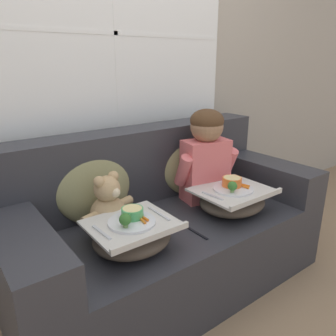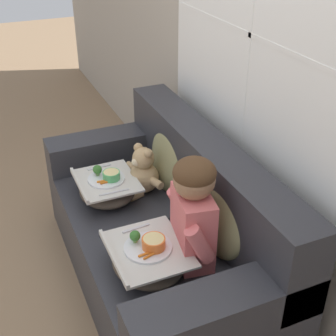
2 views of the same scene
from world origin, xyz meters
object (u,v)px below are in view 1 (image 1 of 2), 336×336
object	(u,v)px
child_figure	(206,151)
lap_tray_child	(232,199)
throw_pillow_behind_child	(187,161)
lap_tray_teddy	(132,235)
teddy_bear	(109,207)
couch	(162,228)
throw_pillow_behind_teddy	(93,183)

from	to	relation	value
child_figure	lap_tray_child	size ratio (longest dim) A/B	1.36
throw_pillow_behind_child	lap_tray_teddy	xyz separation A→B (m)	(-0.66, -0.40, -0.13)
throw_pillow_behind_child	teddy_bear	size ratio (longest dim) A/B	1.37
couch	teddy_bear	xyz separation A→B (m)	(-0.33, -0.00, 0.23)
child_figure	teddy_bear	size ratio (longest dim) A/B	1.72
couch	child_figure	bearing A→B (deg)	0.12
lap_tray_child	throw_pillow_behind_teddy	bearing A→B (deg)	148.90
couch	lap_tray_child	world-z (taller)	couch
child_figure	teddy_bear	world-z (taller)	child_figure
teddy_bear	lap_tray_teddy	xyz separation A→B (m)	(-0.00, -0.23, -0.05)
lap_tray_child	lap_tray_teddy	bearing A→B (deg)	-179.99
couch	lap_tray_teddy	world-z (taller)	couch
child_figure	lap_tray_child	xyz separation A→B (m)	(0.00, -0.23, -0.23)
throw_pillow_behind_teddy	lap_tray_teddy	distance (m)	0.42
child_figure	throw_pillow_behind_teddy	bearing A→B (deg)	165.66
throw_pillow_behind_teddy	child_figure	xyz separation A→B (m)	(0.66, -0.17, 0.10)
child_figure	teddy_bear	bearing A→B (deg)	-179.74
child_figure	lap_tray_child	distance (m)	0.33
lap_tray_teddy	throw_pillow_behind_teddy	bearing A→B (deg)	90.02
couch	throw_pillow_behind_child	size ratio (longest dim) A/B	3.95
throw_pillow_behind_teddy	teddy_bear	size ratio (longest dim) A/B	1.42
couch	lap_tray_teddy	xyz separation A→B (m)	(-0.33, -0.23, 0.18)
throw_pillow_behind_child	lap_tray_teddy	bearing A→B (deg)	-148.89
couch	child_figure	xyz separation A→B (m)	(0.33, 0.00, 0.41)
child_figure	lap_tray_teddy	size ratio (longest dim) A/B	1.47
lap_tray_teddy	throw_pillow_behind_child	bearing A→B (deg)	31.11
couch	lap_tray_teddy	size ratio (longest dim) A/B	4.63
throw_pillow_behind_teddy	lap_tray_child	size ratio (longest dim) A/B	1.12
throw_pillow_behind_teddy	teddy_bear	xyz separation A→B (m)	(0.00, -0.17, -0.08)
throw_pillow_behind_teddy	couch	bearing A→B (deg)	-27.16
throw_pillow_behind_teddy	lap_tray_child	distance (m)	0.78
lap_tray_child	lap_tray_teddy	size ratio (longest dim) A/B	1.08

